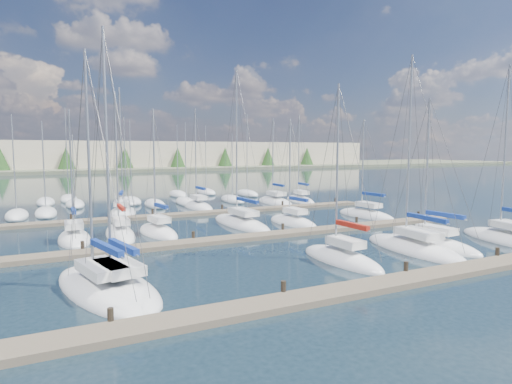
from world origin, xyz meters
name	(u,v)px	position (x,y,z in m)	size (l,w,h in m)	color
ground	(138,191)	(0.00, 60.00, 0.00)	(400.00, 400.00, 0.00)	#1B2C36
dock_near	(360,288)	(0.00, 2.01, 0.15)	(44.00, 1.93, 1.10)	#6B5E4C
dock_mid	(245,238)	(0.00, 16.01, 0.15)	(44.00, 1.93, 1.10)	#6B5E4C
dock_far	(191,214)	(0.00, 30.01, 0.15)	(44.00, 1.93, 1.10)	#6B5E4C
sailboat_f	(432,244)	(11.36, 7.58, 0.18)	(2.73, 8.15, 11.67)	white
sailboat_p	(198,206)	(2.62, 35.44, 0.19)	(2.66, 7.60, 12.93)	white
sailboat_c	(117,288)	(-11.12, 7.46, 0.18)	(4.84, 8.88, 13.94)	white
sailboat_d	(342,259)	(2.69, 7.06, 0.19)	(2.62, 7.32, 12.05)	white
sailboat_i	(120,234)	(-8.73, 21.86, 0.20)	(2.25, 7.63, 12.63)	white
sailboat_q	(275,202)	(13.38, 35.34, 0.17)	(3.35, 8.45, 12.07)	white
sailboat_e	(413,248)	(9.19, 7.29, 0.18)	(3.60, 9.42, 14.51)	white
sailboat_b	(99,289)	(-11.92, 7.69, 0.17)	(5.01, 9.81, 12.83)	white
sailboat_g	(507,239)	(18.10, 6.21, 0.18)	(4.61, 9.13, 14.45)	white
sailboat_o	(123,213)	(-6.63, 33.89, 0.19)	(4.56, 8.29, 14.66)	white
sailboat_h	(74,239)	(-12.28, 21.42, 0.18)	(2.54, 6.39, 11.04)	white
sailboat_l	(293,222)	(7.10, 20.34, 0.18)	(2.86, 7.08, 10.80)	white
sailboat_m	(366,215)	(16.47, 20.77, 0.18)	(2.98, 8.01, 11.14)	white
sailboat_r	(300,200)	(17.27, 35.19, 0.19)	(3.15, 7.86, 12.68)	white
sailboat_j	(158,232)	(-5.72, 21.21, 0.19)	(3.15, 6.77, 11.32)	white
sailboat_k	(241,223)	(2.38, 22.05, 0.18)	(3.22, 10.41, 15.34)	white
distant_boats	(128,201)	(-4.34, 43.76, 0.29)	(36.93, 20.75, 13.30)	#9EA0A5
shoreline	(47,149)	(-13.29, 149.77, 7.44)	(400.00, 60.00, 38.00)	#666B51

